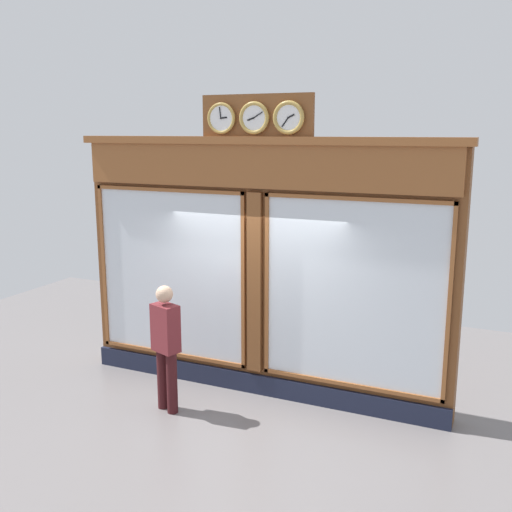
# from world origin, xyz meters

# --- Properties ---
(ground_plane) EXTENTS (14.00, 14.00, 0.00)m
(ground_plane) POSITION_xyz_m (0.00, 2.80, 0.00)
(ground_plane) COLOR slate
(shop_facade) EXTENTS (5.38, 0.42, 4.06)m
(shop_facade) POSITION_xyz_m (-0.00, -0.13, 1.79)
(shop_facade) COLOR brown
(shop_facade) RESTS_ON ground_plane
(pedestrian) EXTENTS (0.41, 0.33, 1.69)m
(pedestrian) POSITION_xyz_m (0.84, 0.96, 0.93)
(pedestrian) COLOR #3A1316
(pedestrian) RESTS_ON ground_plane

